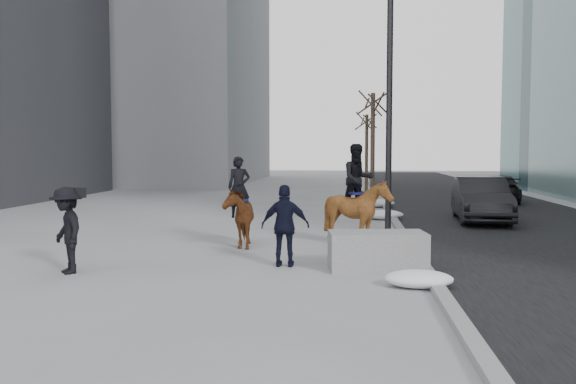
# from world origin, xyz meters

# --- Properties ---
(ground) EXTENTS (120.00, 120.00, 0.00)m
(ground) POSITION_xyz_m (0.00, 0.00, 0.00)
(ground) COLOR gray
(ground) RESTS_ON ground
(road) EXTENTS (8.00, 90.00, 0.01)m
(road) POSITION_xyz_m (7.00, 10.00, 0.01)
(road) COLOR black
(road) RESTS_ON ground
(curb) EXTENTS (0.25, 90.00, 0.12)m
(curb) POSITION_xyz_m (3.00, 10.00, 0.06)
(curb) COLOR gray
(curb) RESTS_ON ground
(planter) EXTENTS (2.09, 1.22, 0.79)m
(planter) POSITION_xyz_m (2.02, -0.38, 0.40)
(planter) COLOR gray
(planter) RESTS_ON ground
(car_near) EXTENTS (1.95, 4.77, 1.54)m
(car_near) POSITION_xyz_m (6.00, 8.58, 0.77)
(car_near) COLOR black
(car_near) RESTS_ON ground
(car_far) EXTENTS (2.51, 4.63, 1.27)m
(car_far) POSITION_xyz_m (8.57, 16.75, 0.64)
(car_far) COLOR black
(car_far) RESTS_ON ground
(tree_near) EXTENTS (1.20, 1.20, 5.35)m
(tree_near) POSITION_xyz_m (2.40, 12.39, 2.68)
(tree_near) COLOR #352C1F
(tree_near) RESTS_ON ground
(tree_far) EXTENTS (1.20, 1.20, 4.91)m
(tree_far) POSITION_xyz_m (2.40, 20.85, 2.46)
(tree_far) COLOR #392C21
(tree_far) RESTS_ON ground
(mounted_left) EXTENTS (1.16, 1.92, 2.32)m
(mounted_left) POSITION_xyz_m (-1.41, 2.39, 0.86)
(mounted_left) COLOR #491C0E
(mounted_left) RESTS_ON ground
(mounted_right) EXTENTS (1.83, 1.94, 2.65)m
(mounted_right) POSITION_xyz_m (1.66, 2.77, 1.06)
(mounted_right) COLOR #451E0D
(mounted_right) RESTS_ON ground
(feeder) EXTENTS (1.04, 0.87, 1.75)m
(feeder) POSITION_xyz_m (0.08, -0.22, 0.88)
(feeder) COLOR black
(feeder) RESTS_ON ground
(camera_crew) EXTENTS (1.23, 1.29, 1.75)m
(camera_crew) POSITION_xyz_m (-4.22, -1.36, 0.89)
(camera_crew) COLOR black
(camera_crew) RESTS_ON ground
(lamppost) EXTENTS (0.25, 1.64, 9.09)m
(lamppost) POSITION_xyz_m (2.60, 5.14, 4.99)
(lamppost) COLOR black
(lamppost) RESTS_ON ground
(snow_piles) EXTENTS (1.42, 16.26, 0.36)m
(snow_piles) POSITION_xyz_m (2.70, 7.83, 0.17)
(snow_piles) COLOR white
(snow_piles) RESTS_ON ground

